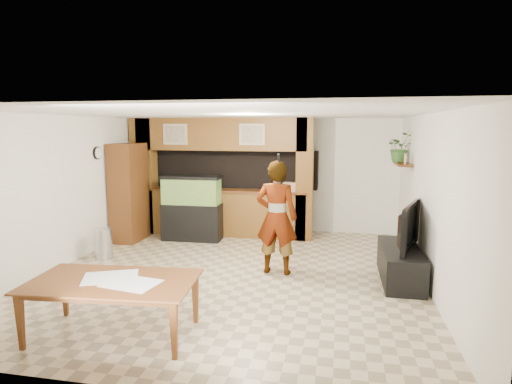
% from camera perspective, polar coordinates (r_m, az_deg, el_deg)
% --- Properties ---
extents(floor, '(6.50, 6.50, 0.00)m').
position_cam_1_polar(floor, '(7.19, -3.01, -10.82)').
color(floor, '#C4AE88').
rests_on(floor, ground).
extents(ceiling, '(6.50, 6.50, 0.00)m').
position_cam_1_polar(ceiling, '(6.79, -3.19, 10.37)').
color(ceiling, white).
rests_on(ceiling, wall_back).
extents(wall_back, '(6.00, 0.00, 6.00)m').
position_cam_1_polar(wall_back, '(10.03, 1.46, 2.32)').
color(wall_back, silver).
rests_on(wall_back, floor).
extents(wall_left, '(0.00, 6.50, 6.50)m').
position_cam_1_polar(wall_left, '(8.14, -24.03, 0.15)').
color(wall_left, silver).
rests_on(wall_left, floor).
extents(wall_right, '(0.00, 6.50, 6.50)m').
position_cam_1_polar(wall_right, '(6.80, 22.24, -1.25)').
color(wall_right, silver).
rests_on(wall_right, floor).
extents(partition, '(4.20, 0.99, 2.60)m').
position_cam_1_polar(partition, '(9.64, -4.73, 2.12)').
color(partition, brown).
rests_on(partition, floor).
extents(wall_clock, '(0.05, 0.25, 0.25)m').
position_cam_1_polar(wall_clock, '(8.90, -20.39, 4.89)').
color(wall_clock, black).
rests_on(wall_clock, wall_left).
extents(wall_shelf, '(0.25, 0.90, 0.04)m').
position_cam_1_polar(wall_shelf, '(8.64, 18.96, 3.54)').
color(wall_shelf, '#5B2E15').
rests_on(wall_shelf, wall_right).
extents(pantry_cabinet, '(0.52, 0.84, 2.06)m').
position_cam_1_polar(pantry_cabinet, '(9.44, -16.60, -0.06)').
color(pantry_cabinet, '#5B2E15').
rests_on(pantry_cabinet, floor).
extents(trash_can, '(0.31, 0.31, 0.58)m').
position_cam_1_polar(trash_can, '(8.34, -19.67, -6.52)').
color(trash_can, '#B2B2B7').
rests_on(trash_can, floor).
extents(aquarium, '(1.25, 0.47, 1.39)m').
position_cam_1_polar(aquarium, '(9.22, -8.55, -2.22)').
color(aquarium, black).
rests_on(aquarium, floor).
extents(tv_stand, '(0.57, 1.57, 0.52)m').
position_cam_1_polar(tv_stand, '(7.19, 18.67, -9.08)').
color(tv_stand, black).
rests_on(tv_stand, floor).
extents(television, '(0.54, 1.23, 0.71)m').
position_cam_1_polar(television, '(7.03, 18.91, -4.28)').
color(television, black).
rests_on(television, tv_stand).
extents(photo_frame, '(0.05, 0.15, 0.20)m').
position_cam_1_polar(photo_frame, '(8.36, 19.25, 4.19)').
color(photo_frame, tan).
rests_on(photo_frame, wall_shelf).
extents(potted_plant, '(0.63, 0.59, 0.58)m').
position_cam_1_polar(potted_plant, '(8.88, 18.64, 5.67)').
color(potted_plant, '#2E5923').
rests_on(potted_plant, wall_shelf).
extents(person, '(0.71, 0.48, 1.87)m').
position_cam_1_polar(person, '(6.99, 2.76, -3.41)').
color(person, '#91704F').
rests_on(person, floor).
extents(microphone, '(0.04, 0.10, 0.16)m').
position_cam_1_polar(microphone, '(6.69, 3.04, 4.50)').
color(microphone, black).
rests_on(microphone, person).
extents(dining_table, '(1.96, 1.20, 0.66)m').
position_cam_1_polar(dining_table, '(5.31, -18.62, -14.61)').
color(dining_table, '#5B2E15').
rests_on(dining_table, floor).
extents(newspaper_a, '(0.73, 0.65, 0.01)m').
position_cam_1_polar(newspaper_a, '(5.32, -18.82, -10.69)').
color(newspaper_a, silver).
rests_on(newspaper_a, dining_table).
extents(newspaper_b, '(0.65, 0.52, 0.01)m').
position_cam_1_polar(newspaper_b, '(5.05, -16.30, -11.61)').
color(newspaper_b, silver).
rests_on(newspaper_b, dining_table).
extents(counter_box, '(0.31, 0.23, 0.19)m').
position_cam_1_polar(counter_box, '(9.17, 4.61, 0.69)').
color(counter_box, tan).
rests_on(counter_box, partition).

